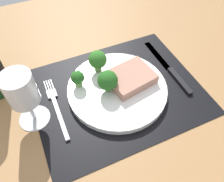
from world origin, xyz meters
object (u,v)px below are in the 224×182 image
at_px(plate, 117,89).
at_px(fork, 56,106).
at_px(knife, 171,70).
at_px(wine_glass, 22,93).
at_px(steak, 131,78).

distance_m(plate, fork, 0.16).
bearing_deg(knife, wine_glass, -179.13).
xyz_separation_m(plate, knife, (0.17, 0.01, -0.00)).
bearing_deg(fork, plate, -8.31).
bearing_deg(fork, steak, -5.84).
height_order(steak, knife, steak).
distance_m(steak, wine_glass, 0.26).
bearing_deg(fork, knife, -4.78).
relative_size(plate, wine_glass, 1.74).
height_order(steak, wine_glass, wine_glass).
bearing_deg(knife, fork, 179.36).
height_order(knife, wine_glass, wine_glass).
height_order(fork, wine_glass, wine_glass).
relative_size(steak, fork, 0.58).
xyz_separation_m(plate, steak, (0.04, 0.01, 0.02)).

